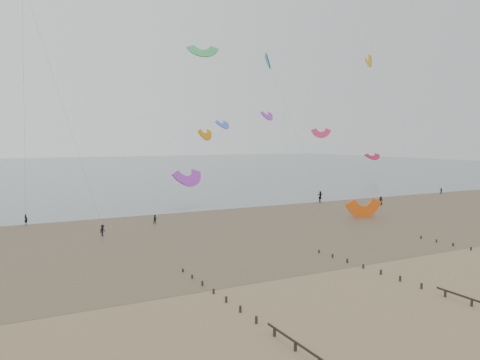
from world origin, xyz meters
TOP-DOWN VIEW (x-y plane):
  - ground at (0.00, 0.00)m, footprint 500.00×500.00m
  - sea_and_shore at (-4.08, 34.40)m, footprint 500.00×665.00m
  - kitesurfer_lead at (-27.12, 50.35)m, footprint 0.75×0.74m
  - kitesurfers at (19.63, 46.51)m, footprint 118.87×22.27m
  - grounded_kite at (27.78, 29.89)m, footprint 6.79×5.41m
  - kites_airborne at (-13.75, 85.34)m, footprint 226.68×121.20m

SIDE VIEW (x-z plane):
  - ground at x=0.00m, z-range 0.00..0.00m
  - grounded_kite at x=27.78m, z-range -1.80..1.80m
  - sea_and_shore at x=-4.08m, z-range -0.01..0.02m
  - kitesurfer_lead at x=-27.12m, z-range 0.00..1.75m
  - kitesurfers at x=19.63m, z-range -0.06..1.83m
  - kites_airborne at x=-13.75m, z-range 0.68..44.59m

